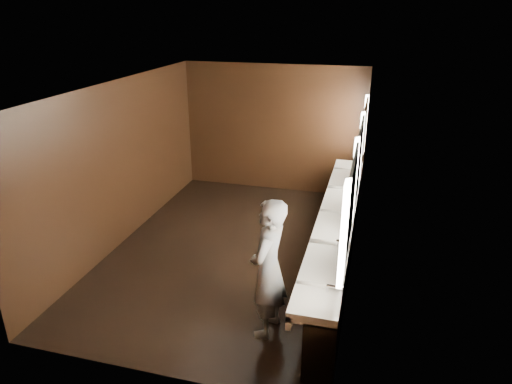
% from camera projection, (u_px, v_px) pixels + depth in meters
% --- Properties ---
extents(floor, '(6.00, 6.00, 0.00)m').
position_uv_depth(floor, '(233.00, 249.00, 7.91)').
color(floor, black).
rests_on(floor, ground).
extents(ceiling, '(4.00, 6.00, 0.02)m').
position_uv_depth(ceiling, '(230.00, 86.00, 6.86)').
color(ceiling, '#2D2D2B').
rests_on(ceiling, wall_back).
extents(wall_back, '(4.00, 0.02, 2.80)m').
position_uv_depth(wall_back, '(273.00, 129.00, 10.07)').
color(wall_back, black).
rests_on(wall_back, floor).
extents(wall_front, '(4.00, 0.02, 2.80)m').
position_uv_depth(wall_front, '(143.00, 268.00, 4.70)').
color(wall_front, black).
rests_on(wall_front, floor).
extents(wall_left, '(0.02, 6.00, 2.80)m').
position_uv_depth(wall_left, '(122.00, 163.00, 7.86)').
color(wall_left, black).
rests_on(wall_left, floor).
extents(wall_right, '(0.02, 6.00, 2.80)m').
position_uv_depth(wall_right, '(358.00, 185.00, 6.91)').
color(wall_right, black).
rests_on(wall_right, floor).
extents(sink_counter, '(0.55, 5.40, 1.01)m').
position_uv_depth(sink_counter, '(340.00, 236.00, 7.30)').
color(sink_counter, black).
rests_on(sink_counter, floor).
extents(mirror_band, '(0.06, 5.03, 1.15)m').
position_uv_depth(mirror_band, '(358.00, 163.00, 6.78)').
color(mirror_band, white).
rests_on(mirror_band, wall_right).
extents(person, '(0.53, 0.73, 1.84)m').
position_uv_depth(person, '(268.00, 269.00, 5.60)').
color(person, '#84A0C6').
rests_on(person, floor).
extents(trash_bin, '(0.43, 0.43, 0.53)m').
position_uv_depth(trash_bin, '(319.00, 270.00, 6.79)').
color(trash_bin, black).
rests_on(trash_bin, floor).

